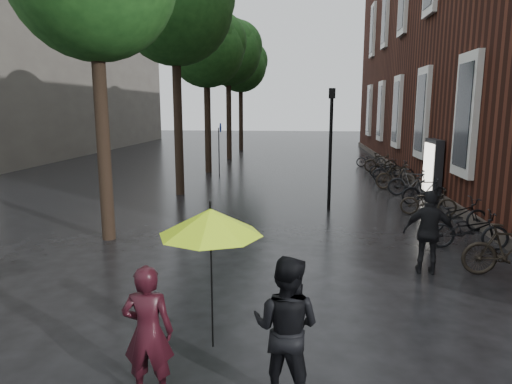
# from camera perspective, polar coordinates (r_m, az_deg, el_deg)

# --- Properties ---
(street_trees) EXTENTS (4.33, 34.03, 8.91)m
(street_trees) POSITION_cam_1_polar(r_m,az_deg,el_deg) (20.25, -8.00, 19.27)
(street_trees) COLOR black
(street_trees) RESTS_ON ground
(person_burgundy) EXTENTS (0.60, 0.43, 1.56)m
(person_burgundy) POSITION_cam_1_polar(r_m,az_deg,el_deg) (5.43, -13.34, -16.69)
(person_burgundy) COLOR black
(person_burgundy) RESTS_ON ground
(person_black) EXTENTS (0.96, 0.84, 1.66)m
(person_black) POSITION_cam_1_polar(r_m,az_deg,el_deg) (5.30, 3.78, -16.55)
(person_black) COLOR black
(person_black) RESTS_ON ground
(lime_umbrella) EXTENTS (1.14, 1.14, 1.68)m
(lime_umbrella) POSITION_cam_1_polar(r_m,az_deg,el_deg) (4.93, -5.70, -3.73)
(lime_umbrella) COLOR black
(lime_umbrella) RESTS_ON ground
(pedestrian_walking) EXTENTS (1.02, 0.55, 1.66)m
(pedestrian_walking) POSITION_cam_1_polar(r_m,az_deg,el_deg) (9.56, 20.84, -4.74)
(pedestrian_walking) COLOR black
(pedestrian_walking) RESTS_ON ground
(parked_bicycles) EXTENTS (2.09, 17.07, 1.04)m
(parked_bicycles) POSITION_cam_1_polar(r_m,az_deg,el_deg) (17.40, 18.82, 0.84)
(parked_bicycles) COLOR black
(parked_bicycles) RESTS_ON ground
(ad_lightbox) EXTENTS (0.32, 1.41, 2.13)m
(ad_lightbox) POSITION_cam_1_polar(r_m,az_deg,el_deg) (17.42, 21.19, 2.69)
(ad_lightbox) COLOR black
(ad_lightbox) RESTS_ON ground
(lamp_post) EXTENTS (0.20, 0.20, 3.81)m
(lamp_post) POSITION_cam_1_polar(r_m,az_deg,el_deg) (14.51, 9.33, 6.77)
(lamp_post) COLOR black
(lamp_post) RESTS_ON ground
(cycle_sign) EXTENTS (0.13, 0.45, 2.48)m
(cycle_sign) POSITION_cam_1_polar(r_m,az_deg,el_deg) (22.49, -4.57, 6.46)
(cycle_sign) COLOR #262628
(cycle_sign) RESTS_ON ground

